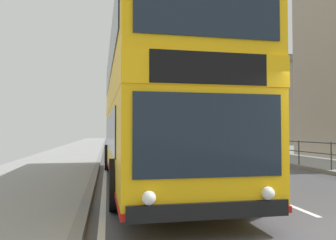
{
  "coord_description": "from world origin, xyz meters",
  "views": [
    {
      "loc": [
        -3.87,
        -3.98,
        1.58
      ],
      "look_at": [
        -2.16,
        5.42,
        1.92
      ],
      "focal_mm": 35.56,
      "sensor_mm": 36.0,
      "label": 1
    }
  ],
  "objects_px": {
    "street_lamp_far_side": "(255,84)",
    "bare_tree_far_01": "(201,110)",
    "bare_tree_far_00": "(192,115)",
    "background_bus_far_lane": "(175,131)",
    "double_decker_bus_main": "(151,106)",
    "background_building_00": "(248,104)"
  },
  "relations": [
    {
      "from": "street_lamp_far_side",
      "to": "bare_tree_far_01",
      "type": "height_order",
      "value": "street_lamp_far_side"
    },
    {
      "from": "bare_tree_far_00",
      "to": "background_bus_far_lane",
      "type": "bearing_deg",
      "value": -122.54
    },
    {
      "from": "double_decker_bus_main",
      "to": "bare_tree_far_01",
      "type": "xyz_separation_m",
      "value": [
        7.72,
        21.43,
        1.33
      ]
    },
    {
      "from": "background_bus_far_lane",
      "to": "street_lamp_far_side",
      "type": "bearing_deg",
      "value": -79.46
    },
    {
      "from": "background_bus_far_lane",
      "to": "street_lamp_far_side",
      "type": "height_order",
      "value": "street_lamp_far_side"
    },
    {
      "from": "background_bus_far_lane",
      "to": "bare_tree_far_00",
      "type": "bearing_deg",
      "value": 57.46
    },
    {
      "from": "bare_tree_far_01",
      "to": "background_building_00",
      "type": "distance_m",
      "value": 13.56
    },
    {
      "from": "street_lamp_far_side",
      "to": "background_building_00",
      "type": "xyz_separation_m",
      "value": [
        8.85,
        21.22,
        0.52
      ]
    },
    {
      "from": "street_lamp_far_side",
      "to": "bare_tree_far_00",
      "type": "distance_m",
      "value": 18.96
    },
    {
      "from": "background_bus_far_lane",
      "to": "background_building_00",
      "type": "bearing_deg",
      "value": 32.68
    },
    {
      "from": "bare_tree_far_00",
      "to": "background_building_00",
      "type": "bearing_deg",
      "value": 15.61
    },
    {
      "from": "background_building_00",
      "to": "bare_tree_far_01",
      "type": "bearing_deg",
      "value": -133.52
    },
    {
      "from": "street_lamp_far_side",
      "to": "bare_tree_far_01",
      "type": "distance_m",
      "value": 11.49
    },
    {
      "from": "street_lamp_far_side",
      "to": "background_bus_far_lane",
      "type": "bearing_deg",
      "value": 100.54
    },
    {
      "from": "street_lamp_far_side",
      "to": "bare_tree_far_00",
      "type": "bearing_deg",
      "value": 88.09
    },
    {
      "from": "double_decker_bus_main",
      "to": "background_bus_far_lane",
      "type": "distance_m",
      "value": 24.52
    },
    {
      "from": "double_decker_bus_main",
      "to": "street_lamp_far_side",
      "type": "bearing_deg",
      "value": 50.79
    },
    {
      "from": "background_bus_far_lane",
      "to": "bare_tree_far_01",
      "type": "bearing_deg",
      "value": -48.57
    },
    {
      "from": "double_decker_bus_main",
      "to": "background_building_00",
      "type": "xyz_separation_m",
      "value": [
        17.0,
        31.21,
        2.85
      ]
    },
    {
      "from": "street_lamp_far_side",
      "to": "background_building_00",
      "type": "height_order",
      "value": "background_building_00"
    },
    {
      "from": "background_bus_far_lane",
      "to": "bare_tree_far_00",
      "type": "xyz_separation_m",
      "value": [
        3.22,
        5.04,
        1.98
      ]
    },
    {
      "from": "bare_tree_far_01",
      "to": "background_bus_far_lane",
      "type": "bearing_deg",
      "value": 131.43
    }
  ]
}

